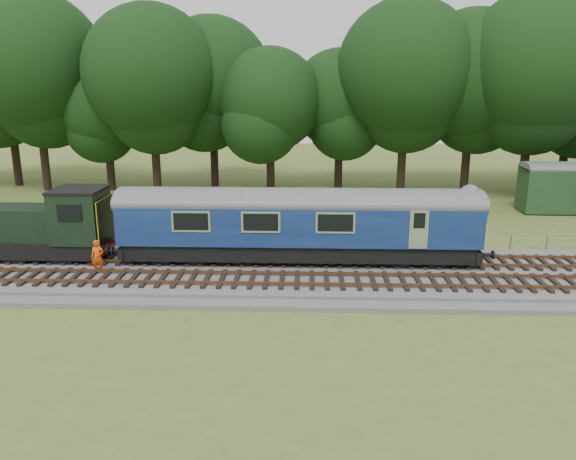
{
  "coord_description": "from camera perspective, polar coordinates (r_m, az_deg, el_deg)",
  "views": [
    {
      "loc": [
        2.57,
        -26.2,
        9.42
      ],
      "look_at": [
        1.57,
        1.4,
        2.0
      ],
      "focal_mm": 35.0,
      "sensor_mm": 36.0,
      "label": 1
    }
  ],
  "objects": [
    {
      "name": "dmu_railcar",
      "position": [
        28.43,
        1.09,
        1.17
      ],
      "size": [
        18.05,
        2.86,
        3.88
      ],
      "color": "black",
      "rests_on": "ground"
    },
    {
      "name": "worker",
      "position": [
        28.48,
        -18.79,
        -2.61
      ],
      "size": [
        0.66,
        0.49,
        1.66
      ],
      "primitive_type": "imported",
      "rotation": [
        0.0,
        0.0,
        0.16
      ],
      "color": "#EB490C",
      "rests_on": "ballast"
    },
    {
      "name": "ballast",
      "position": [
        27.9,
        -3.34,
        -4.34
      ],
      "size": [
        70.0,
        7.0,
        0.35
      ],
      "primitive_type": "cube",
      "color": "#4C4C4F",
      "rests_on": "ground"
    },
    {
      "name": "shunter_loco",
      "position": [
        32.0,
        -24.71,
        0.18
      ],
      "size": [
        8.92,
        2.6,
        3.38
      ],
      "color": "black",
      "rests_on": "ground"
    },
    {
      "name": "ground",
      "position": [
        27.96,
        -3.33,
        -4.68
      ],
      "size": [
        120.0,
        120.0,
        0.0
      ],
      "primitive_type": "plane",
      "color": "#466324",
      "rests_on": "ground"
    },
    {
      "name": "track_north",
      "position": [
        29.14,
        -3.09,
        -2.98
      ],
      "size": [
        67.2,
        2.4,
        0.21
      ],
      "color": "black",
      "rests_on": "ballast"
    },
    {
      "name": "tree_line",
      "position": [
        49.17,
        -0.96,
        3.99
      ],
      "size": [
        70.0,
        8.0,
        18.0
      ],
      "primitive_type": null,
      "color": "black",
      "rests_on": "ground"
    },
    {
      "name": "fence",
      "position": [
        32.21,
        -2.59,
        -1.98
      ],
      "size": [
        64.0,
        0.12,
        1.0
      ],
      "primitive_type": null,
      "color": "#6B6054",
      "rests_on": "ground"
    },
    {
      "name": "track_south",
      "position": [
        26.32,
        -3.67,
        -5.0
      ],
      "size": [
        67.2,
        2.4,
        0.21
      ],
      "color": "black",
      "rests_on": "ballast"
    }
  ]
}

